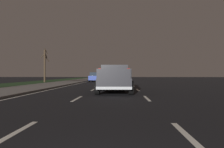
# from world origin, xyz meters

# --- Properties ---
(ground) EXTENTS (144.00, 144.00, 0.00)m
(ground) POSITION_xyz_m (27.00, 0.00, 0.00)
(ground) COLOR black
(sidewalk_shoulder) EXTENTS (108.00, 4.00, 0.12)m
(sidewalk_shoulder) POSITION_xyz_m (27.00, 7.45, 0.06)
(sidewalk_shoulder) COLOR slate
(sidewalk_shoulder) RESTS_ON ground
(grass_verge) EXTENTS (108.00, 6.00, 0.01)m
(grass_verge) POSITION_xyz_m (27.00, 12.45, 0.00)
(grass_verge) COLOR #1E3819
(grass_verge) RESTS_ON ground
(lane_markings) EXTENTS (108.00, 7.04, 0.01)m
(lane_markings) POSITION_xyz_m (29.80, 3.09, 0.00)
(lane_markings) COLOR silver
(lane_markings) RESTS_ON ground
(pickup_truck) EXTENTS (5.46, 2.35, 1.87)m
(pickup_truck) POSITION_xyz_m (13.92, 0.01, 0.91)
(pickup_truck) COLOR #232328
(pickup_truck) RESTS_ON ground
(sedan_tan) EXTENTS (4.40, 2.02, 1.54)m
(sedan_tan) POSITION_xyz_m (38.03, -0.03, 0.78)
(sedan_tan) COLOR #9E845B
(sedan_tan) RESTS_ON ground
(sedan_blue) EXTENTS (4.45, 2.11, 1.54)m
(sedan_blue) POSITION_xyz_m (34.96, 3.74, 0.78)
(sedan_blue) COLOR navy
(sedan_blue) RESTS_ON ground
(bare_tree_far) EXTENTS (1.02, 1.20, 5.34)m
(bare_tree_far) POSITION_xyz_m (32.46, 11.48, 2.69)
(bare_tree_far) COLOR #423323
(bare_tree_far) RESTS_ON ground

